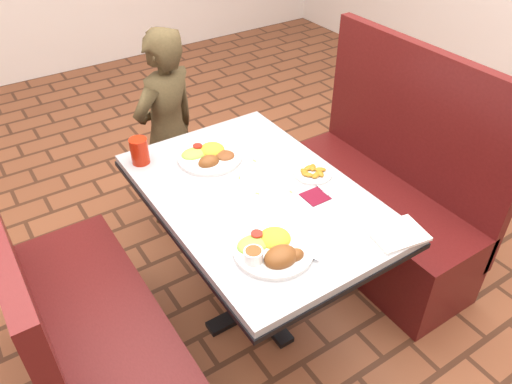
% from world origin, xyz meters
% --- Properties ---
extents(dining_table, '(0.81, 1.21, 0.75)m').
position_xyz_m(dining_table, '(0.00, 0.00, 0.65)').
color(dining_table, '#AAACAE').
rests_on(dining_table, ground).
extents(booth_bench_left, '(0.47, 1.20, 1.17)m').
position_xyz_m(booth_bench_left, '(-0.80, 0.00, 0.33)').
color(booth_bench_left, '#5A1614').
rests_on(booth_bench_left, ground).
extents(booth_bench_right, '(0.47, 1.20, 1.17)m').
position_xyz_m(booth_bench_right, '(0.80, 0.00, 0.33)').
color(booth_bench_right, '#5A1614').
rests_on(booth_bench_right, ground).
extents(diner_person, '(0.51, 0.42, 1.20)m').
position_xyz_m(diner_person, '(-0.00, 0.89, 0.60)').
color(diner_person, brown).
rests_on(diner_person, ground).
extents(near_dinner_plate, '(0.30, 0.30, 0.09)m').
position_xyz_m(near_dinner_plate, '(-0.15, -0.34, 0.78)').
color(near_dinner_plate, white).
rests_on(near_dinner_plate, dining_table).
extents(far_dinner_plate, '(0.30, 0.30, 0.08)m').
position_xyz_m(far_dinner_plate, '(-0.04, 0.34, 0.78)').
color(far_dinner_plate, white).
rests_on(far_dinner_plate, dining_table).
extents(plantain_plate, '(0.17, 0.17, 0.03)m').
position_xyz_m(plantain_plate, '(0.28, -0.03, 0.76)').
color(plantain_plate, white).
rests_on(plantain_plate, dining_table).
extents(maroon_napkin, '(0.10, 0.10, 0.00)m').
position_xyz_m(maroon_napkin, '(0.19, -0.16, 0.75)').
color(maroon_napkin, maroon).
rests_on(maroon_napkin, dining_table).
extents(spoon_utensil, '(0.02, 0.12, 0.00)m').
position_xyz_m(spoon_utensil, '(0.24, -0.13, 0.75)').
color(spoon_utensil, silver).
rests_on(spoon_utensil, dining_table).
extents(red_tumbler, '(0.08, 0.08, 0.12)m').
position_xyz_m(red_tumbler, '(-0.32, 0.48, 0.81)').
color(red_tumbler, '#B31E0B').
rests_on(red_tumbler, dining_table).
extents(paper_napkin, '(0.23, 0.19, 0.01)m').
position_xyz_m(paper_napkin, '(0.30, -0.52, 0.76)').
color(paper_napkin, white).
rests_on(paper_napkin, dining_table).
extents(knife_utensil, '(0.08, 0.17, 0.00)m').
position_xyz_m(knife_utensil, '(-0.08, -0.39, 0.76)').
color(knife_utensil, silver).
rests_on(knife_utensil, dining_table).
extents(fork_utensil, '(0.04, 0.16, 0.00)m').
position_xyz_m(fork_utensil, '(-0.12, -0.38, 0.76)').
color(fork_utensil, '#BCBBC0').
rests_on(fork_utensil, dining_table).
extents(lettuce_shreds, '(0.28, 0.32, 0.00)m').
position_xyz_m(lettuce_shreds, '(0.04, 0.06, 0.75)').
color(lettuce_shreds, '#78AE45').
rests_on(lettuce_shreds, dining_table).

